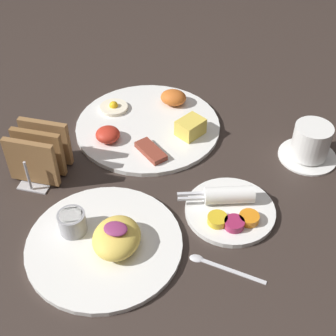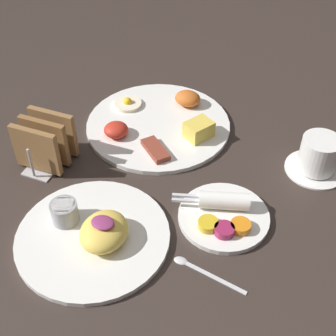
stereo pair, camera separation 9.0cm
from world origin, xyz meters
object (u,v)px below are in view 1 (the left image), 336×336
Objects in this scene: plate_condiments at (230,208)px; coffee_cup at (310,144)px; plate_foreground at (105,240)px; toast_rack at (40,154)px; plate_breakfast at (149,124)px.

coffee_cup is (0.13, 0.19, 0.02)m from plate_condiments.
toast_rack is at bearing 141.23° from plate_foreground.
toast_rack is 0.97× the size of coffee_cup.
toast_rack is (-0.38, 0.02, 0.04)m from plate_condiments.
coffee_cup is (0.33, 0.32, 0.02)m from plate_foreground.
toast_rack is 0.54m from coffee_cup.
plate_foreground reaches higher than plate_breakfast.
plate_breakfast is 1.19× the size of plate_foreground.
toast_rack is (-0.18, 0.15, 0.03)m from plate_foreground.
plate_foreground is at bearing -87.47° from plate_breakfast.
plate_foreground is at bearing -135.89° from coffee_cup.
plate_condiments is 1.57× the size of toast_rack.
plate_foreground is 0.24m from toast_rack.
plate_breakfast is 0.30m from plate_condiments.
coffee_cup is (0.51, 0.17, -0.01)m from toast_rack.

